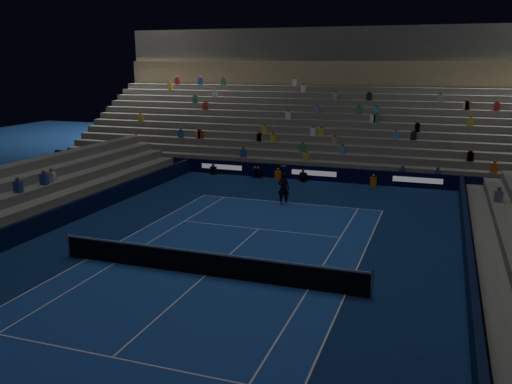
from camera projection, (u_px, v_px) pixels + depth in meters
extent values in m
plane|color=navy|center=(206.00, 276.00, 21.18)|extent=(90.00, 90.00, 0.00)
cube|color=#1B4297|center=(206.00, 275.00, 21.18)|extent=(10.97, 23.77, 0.01)
cube|color=black|center=(314.00, 173.00, 38.05)|extent=(44.00, 0.25, 1.00)
cube|color=#081232|center=(472.00, 298.00, 17.96)|extent=(0.25, 37.00, 1.00)
cube|color=black|center=(7.00, 238.00, 24.16)|extent=(0.25, 37.00, 1.00)
cube|color=#63635E|center=(317.00, 174.00, 39.02)|extent=(44.00, 1.00, 0.50)
cube|color=#63635E|center=(320.00, 168.00, 39.88)|extent=(44.00, 1.00, 1.00)
cube|color=#63635E|center=(323.00, 163.00, 40.74)|extent=(44.00, 1.00, 1.50)
cube|color=#63635E|center=(326.00, 157.00, 41.60)|extent=(44.00, 1.00, 2.00)
cube|color=#63635E|center=(329.00, 152.00, 42.46)|extent=(44.00, 1.00, 2.50)
cube|color=#63635E|center=(332.00, 147.00, 43.32)|extent=(44.00, 1.00, 3.00)
cube|color=#63635E|center=(334.00, 142.00, 44.18)|extent=(44.00, 1.00, 3.50)
cube|color=#63635E|center=(337.00, 137.00, 45.04)|extent=(44.00, 1.00, 4.00)
cube|color=#63635E|center=(339.00, 133.00, 45.90)|extent=(44.00, 1.00, 4.50)
cube|color=#63635E|center=(341.00, 129.00, 46.76)|extent=(44.00, 1.00, 5.00)
cube|color=#63635E|center=(344.00, 125.00, 47.62)|extent=(44.00, 1.00, 5.50)
cube|color=#63635E|center=(346.00, 121.00, 48.48)|extent=(44.00, 1.00, 6.00)
cube|color=#97855D|center=(350.00, 74.00, 48.53)|extent=(44.00, 0.60, 2.20)
cube|color=#424240|center=(353.00, 44.00, 49.20)|extent=(44.00, 2.40, 3.00)
cube|color=slate|center=(498.00, 309.00, 17.77)|extent=(1.00, 37.00, 0.50)
cylinder|color=#B2B2B7|center=(68.00, 245.00, 23.09)|extent=(0.10, 0.10, 1.10)
cylinder|color=#B2B2B7|center=(372.00, 284.00, 19.01)|extent=(0.10, 0.10, 1.10)
cube|color=black|center=(205.00, 265.00, 21.07)|extent=(12.80, 0.03, 0.90)
cube|color=white|center=(205.00, 253.00, 20.96)|extent=(12.80, 0.04, 0.08)
imported|color=black|center=(283.00, 189.00, 31.51)|extent=(0.72, 0.50, 1.91)
cube|color=black|center=(304.00, 178.00, 37.74)|extent=(0.57, 0.62, 0.55)
cylinder|color=black|center=(303.00, 176.00, 37.31)|extent=(0.27, 0.38, 0.16)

